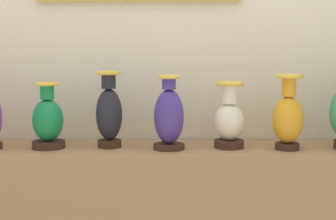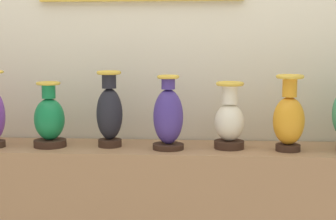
# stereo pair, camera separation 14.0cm
# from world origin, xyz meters

# --- Properties ---
(back_wall) EXTENTS (4.28, 0.14, 3.04)m
(back_wall) POSITION_xyz_m (-0.00, 0.26, 1.53)
(back_wall) COLOR beige
(back_wall) RESTS_ON ground_plane
(vase_emerald) EXTENTS (0.16, 0.16, 0.32)m
(vase_emerald) POSITION_xyz_m (-0.58, -0.04, 1.03)
(vase_emerald) COLOR #382319
(vase_emerald) RESTS_ON display_shelf
(vase_onyx) EXTENTS (0.13, 0.13, 0.38)m
(vase_onyx) POSITION_xyz_m (-0.29, -0.01, 1.07)
(vase_onyx) COLOR #382319
(vase_onyx) RESTS_ON display_shelf
(vase_indigo) EXTENTS (0.15, 0.15, 0.36)m
(vase_indigo) POSITION_xyz_m (0.01, -0.06, 1.05)
(vase_indigo) COLOR #382319
(vase_indigo) RESTS_ON display_shelf
(vase_ivory) EXTENTS (0.15, 0.15, 0.33)m
(vase_ivory) POSITION_xyz_m (0.30, -0.02, 1.03)
(vase_ivory) COLOR #382319
(vase_ivory) RESTS_ON display_shelf
(vase_amber) EXTENTS (0.15, 0.15, 0.36)m
(vase_amber) POSITION_xyz_m (0.58, -0.06, 1.05)
(vase_amber) COLOR #382319
(vase_amber) RESTS_ON display_shelf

